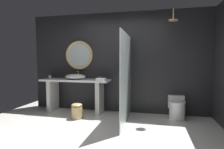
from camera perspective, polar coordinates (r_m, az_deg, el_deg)
name	(u,v)px	position (r m, az deg, el deg)	size (l,w,h in m)	color
ground_plane	(96,141)	(3.32, -4.91, -19.87)	(5.76, 5.76, 0.00)	silver
back_wall_panel	(118,63)	(4.87, 1.88, 3.68)	(4.80, 0.10, 2.60)	#232326
vanity_counter	(76,91)	(4.92, -11.23, -4.98)	(1.81, 0.55, 0.87)	silver
vessel_sink	(75,77)	(4.90, -11.31, -0.66)	(0.55, 0.45, 0.21)	white
tumbler_cup	(50,77)	(5.19, -18.73, -0.77)	(0.07, 0.07, 0.09)	silver
tissue_box	(101,78)	(4.63, -3.50, -1.19)	(0.13, 0.10, 0.09)	#3D3323
round_wall_mirror	(79,55)	(5.10, -10.19, 5.93)	(0.78, 0.07, 0.78)	tan
shower_glass_panel	(126,78)	(4.02, 4.43, -1.23)	(0.02, 1.54, 1.94)	silver
rain_shower_head	(173,19)	(4.39, 18.47, 15.94)	(0.20, 0.20, 0.27)	tan
toilet	(177,107)	(4.64, 19.47, -9.61)	(0.38, 0.57, 0.51)	white
waste_bin	(77,111)	(4.46, -10.84, -11.01)	(0.26, 0.26, 0.36)	tan
folded_hand_towel	(101,79)	(4.46, -3.48, -1.54)	(0.21, 0.14, 0.07)	white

